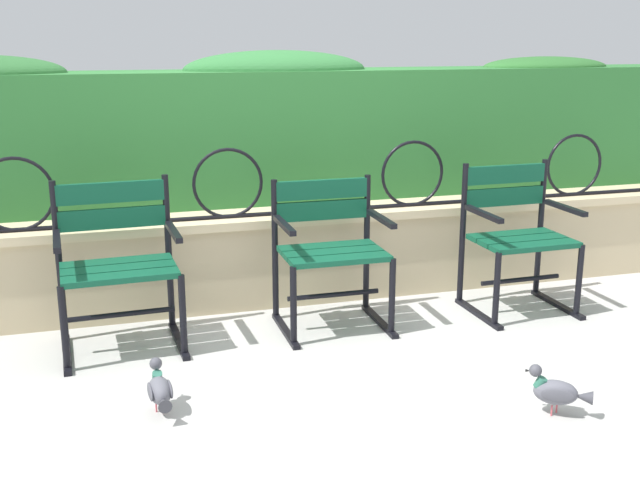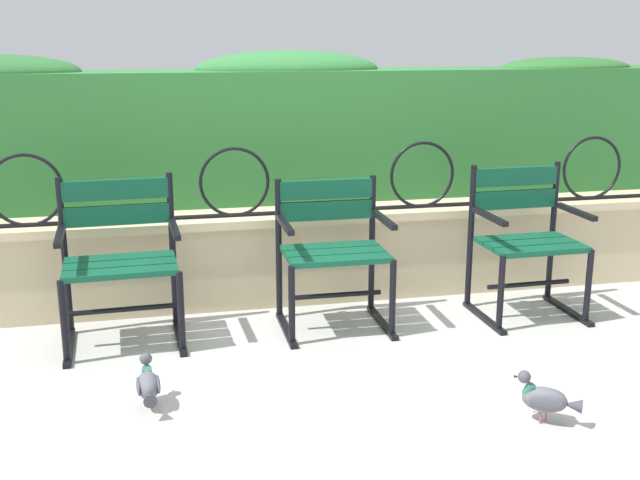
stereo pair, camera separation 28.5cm
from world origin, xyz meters
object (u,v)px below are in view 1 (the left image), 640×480
park_chair_centre (330,247)px  pigeon_far_side (557,391)px  park_chair_right (516,233)px  pigeon_near_chairs (160,390)px  park_chair_left (117,261)px

park_chair_centre → pigeon_far_side: 1.52m
park_chair_right → pigeon_near_chairs: 2.36m
park_chair_left → park_chair_centre: park_chair_left is taller
pigeon_near_chairs → park_chair_centre: bearing=39.1°
pigeon_far_side → park_chair_left: bearing=142.6°
park_chair_left → park_chair_right: size_ratio=1.01×
park_chair_centre → pigeon_far_side: park_chair_centre is taller
park_chair_left → pigeon_far_side: 2.27m
park_chair_left → park_chair_centre: bearing=-0.7°
pigeon_near_chairs → pigeon_far_side: bearing=-17.0°
park_chair_right → pigeon_near_chairs: size_ratio=3.02×
pigeon_far_side → pigeon_near_chairs: bearing=163.0°
park_chair_left → pigeon_near_chairs: bearing=-81.8°
park_chair_right → pigeon_far_side: (-0.54, -1.30, -0.35)m
park_chair_right → pigeon_far_side: park_chair_right is taller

